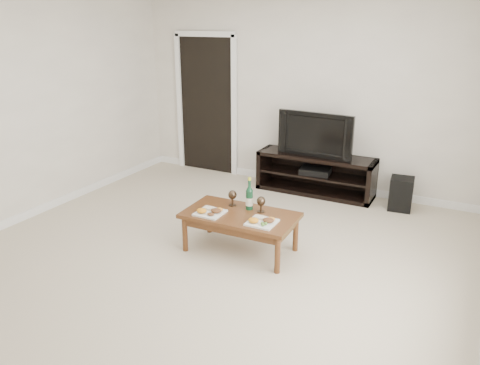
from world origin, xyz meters
name	(u,v)px	position (x,y,z in m)	size (l,w,h in m)	color
floor	(200,267)	(0.00, 0.00, 0.00)	(5.50, 5.50, 0.00)	#BEB498
back_wall	(303,95)	(0.00, 2.77, 1.30)	(5.00, 0.04, 2.60)	beige
doorway	(207,106)	(-1.55, 2.73, 1.02)	(0.90, 0.02, 2.05)	black
media_console	(315,174)	(0.33, 2.50, 0.28)	(1.61, 0.45, 0.55)	black
television	(318,133)	(0.33, 2.50, 0.85)	(1.04, 0.14, 0.60)	black
av_receiver	(315,171)	(0.33, 2.48, 0.33)	(0.40, 0.30, 0.08)	black
subwoofer	(401,194)	(1.49, 2.43, 0.21)	(0.28, 0.28, 0.42)	black
coffee_table	(240,232)	(0.20, 0.49, 0.21)	(1.15, 0.63, 0.42)	#582C18
plate_left	(210,211)	(-0.08, 0.35, 0.45)	(0.27, 0.27, 0.07)	white
plate_right	(262,220)	(0.49, 0.37, 0.45)	(0.27, 0.27, 0.07)	white
wine_bottle	(249,193)	(0.22, 0.64, 0.59)	(0.07, 0.07, 0.35)	#0F3921
goblet_left	(232,198)	(0.02, 0.65, 0.51)	(0.09, 0.09, 0.17)	#3C2E21
goblet_right	(261,204)	(0.36, 0.62, 0.51)	(0.09, 0.09, 0.17)	#3C2E21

